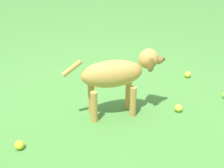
{
  "coord_description": "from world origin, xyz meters",
  "views": [
    {
      "loc": [
        -2.06,
        -0.42,
        1.32
      ],
      "look_at": [
        -0.12,
        -0.15,
        0.28
      ],
      "focal_mm": 45.04,
      "sensor_mm": 36.0,
      "label": 1
    }
  ],
  "objects": [
    {
      "name": "ground",
      "position": [
        0.0,
        0.0,
        0.0
      ],
      "size": [
        14.0,
        14.0,
        0.0
      ],
      "primitive_type": "plane",
      "color": "#478438"
    },
    {
      "name": "dog",
      "position": [
        -0.1,
        -0.19,
        0.36
      ],
      "size": [
        0.38,
        0.77,
        0.55
      ],
      "rotation": [
        0.0,
        0.0,
        5.09
      ],
      "color": "#C69347",
      "rests_on": "ground"
    },
    {
      "name": "tennis_ball_2",
      "position": [
        -0.0,
        -0.7,
        0.03
      ],
      "size": [
        0.07,
        0.07,
        0.07
      ],
      "primitive_type": "sphere",
      "color": "#C9DA3D",
      "rests_on": "ground"
    },
    {
      "name": "tennis_ball_1",
      "position": [
        -0.64,
        0.43,
        0.03
      ],
      "size": [
        0.07,
        0.07,
        0.07
      ],
      "primitive_type": "sphere",
      "color": "#C9D72A",
      "rests_on": "ground"
    },
    {
      "name": "tennis_ball_4",
      "position": [
        0.52,
        -0.11,
        0.03
      ],
      "size": [
        0.07,
        0.07,
        0.07
      ],
      "primitive_type": "sphere",
      "color": "#CED52F",
      "rests_on": "ground"
    },
    {
      "name": "tennis_ball_3",
      "position": [
        0.68,
        -0.85,
        0.03
      ],
      "size": [
        0.07,
        0.07,
        0.07
      ],
      "primitive_type": "sphere",
      "color": "#D3DC3C",
      "rests_on": "ground"
    }
  ]
}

